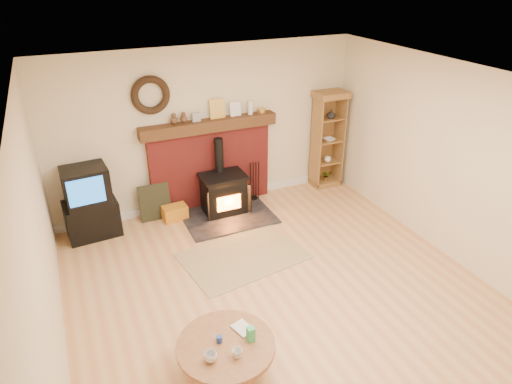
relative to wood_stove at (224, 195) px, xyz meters
name	(u,v)px	position (x,y,z in m)	size (l,w,h in m)	color
ground	(285,298)	(-0.07, -2.27, -0.32)	(5.50, 5.50, 0.00)	tan
room_shell	(284,167)	(-0.09, -2.17, 1.39)	(5.02, 5.52, 2.61)	beige
chimney_breast	(211,160)	(-0.07, 0.40, 0.48)	(2.20, 0.22, 1.78)	maroon
wood_stove	(224,195)	(0.00, 0.00, 0.00)	(1.40, 1.00, 1.23)	black
area_rug	(243,256)	(-0.20, -1.25, -0.32)	(1.63, 1.12, 0.01)	brown
tv_unit	(90,204)	(-2.02, 0.20, 0.20)	(0.78, 0.57, 1.09)	black
curio_cabinet	(327,139)	(2.06, 0.28, 0.55)	(0.56, 0.40, 1.73)	brown
firelog_box	(175,213)	(-0.79, 0.13, -0.20)	(0.38, 0.24, 0.24)	yellow
leaning_painting	(155,202)	(-1.06, 0.28, -0.03)	(0.49, 0.03, 0.59)	black
fire_tools	(254,192)	(0.62, 0.23, -0.17)	(0.19, 0.16, 0.70)	black
coffee_table	(226,350)	(-1.13, -3.07, 0.01)	(0.96, 0.96, 0.57)	brown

